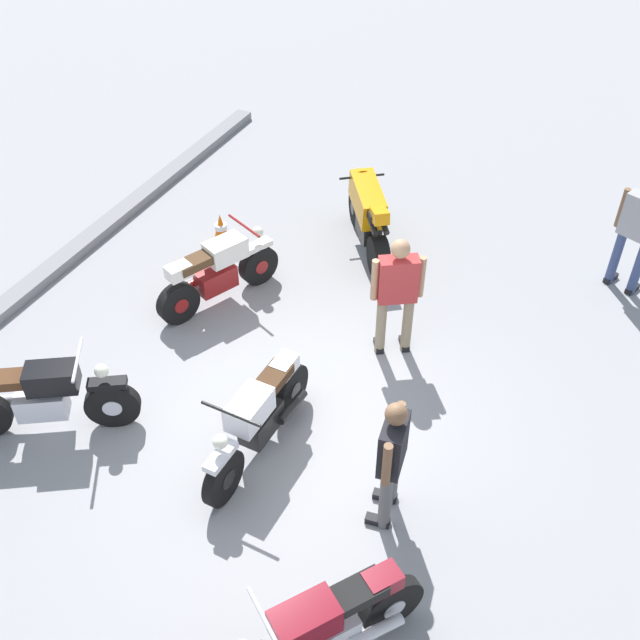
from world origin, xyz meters
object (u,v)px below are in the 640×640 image
(motorcycle_maroon_cruiser, at_px, (322,630))
(traffic_cone, at_px, (221,230))
(motorcycle_black_cruiser, at_px, (43,397))
(person_in_black_shirt, at_px, (392,456))
(motorcycle_silver_cruiser, at_px, (259,418))
(person_in_red_shirt, at_px, (397,290))
(motorcycle_orange_sportbike, at_px, (368,214))
(motorcycle_cream_vintage, at_px, (218,273))
(person_in_gray_shirt, at_px, (638,228))

(motorcycle_maroon_cruiser, height_order, traffic_cone, motorcycle_maroon_cruiser)
(motorcycle_black_cruiser, xyz_separation_m, motorcycle_maroon_cruiser, (-1.12, -4.01, 0.00))
(motorcycle_black_cruiser, height_order, person_in_black_shirt, person_in_black_shirt)
(motorcycle_silver_cruiser, xyz_separation_m, person_in_red_shirt, (2.20, -0.75, 0.48))
(motorcycle_orange_sportbike, bearing_deg, person_in_red_shirt, 174.34)
(person_in_black_shirt, bearing_deg, motorcycle_maroon_cruiser, 83.61)
(motorcycle_black_cruiser, xyz_separation_m, motorcycle_silver_cruiser, (0.76, -2.36, 0.00))
(motorcycle_maroon_cruiser, xyz_separation_m, motorcycle_cream_vintage, (4.01, 3.47, -0.03))
(motorcycle_black_cruiser, distance_m, traffic_cone, 4.13)
(motorcycle_cream_vintage, height_order, traffic_cone, motorcycle_cream_vintage)
(motorcycle_black_cruiser, relative_size, person_in_black_shirt, 1.13)
(motorcycle_black_cruiser, relative_size, motorcycle_orange_sportbike, 1.10)
(motorcycle_maroon_cruiser, bearing_deg, motorcycle_orange_sportbike, -124.96)
(person_in_black_shirt, bearing_deg, person_in_red_shirt, -78.19)
(motorcycle_silver_cruiser, distance_m, motorcycle_orange_sportbike, 4.27)
(motorcycle_silver_cruiser, bearing_deg, traffic_cone, -140.61)
(motorcycle_silver_cruiser, height_order, person_in_gray_shirt, person_in_gray_shirt)
(person_in_gray_shirt, bearing_deg, motorcycle_silver_cruiser, 168.52)
(motorcycle_cream_vintage, bearing_deg, motorcycle_maroon_cruiser, -114.77)
(motorcycle_cream_vintage, xyz_separation_m, person_in_black_shirt, (-2.31, -3.43, 0.44))
(person_in_black_shirt, bearing_deg, person_in_gray_shirt, -116.00)
(motorcycle_maroon_cruiser, bearing_deg, person_in_black_shirt, -142.41)
(person_in_red_shirt, bearing_deg, motorcycle_cream_vintage, 60.15)
(person_in_red_shirt, bearing_deg, motorcycle_silver_cruiser, 129.70)
(motorcycle_black_cruiser, height_order, motorcycle_cream_vintage, motorcycle_black_cruiser)
(motorcycle_cream_vintage, bearing_deg, person_in_gray_shirt, -37.39)
(motorcycle_silver_cruiser, distance_m, traffic_cone, 4.20)
(motorcycle_silver_cruiser, height_order, motorcycle_maroon_cruiser, same)
(motorcycle_maroon_cruiser, bearing_deg, person_in_gray_shirt, -157.29)
(motorcycle_silver_cruiser, relative_size, person_in_red_shirt, 1.21)
(person_in_red_shirt, distance_m, person_in_black_shirt, 2.53)
(motorcycle_maroon_cruiser, height_order, motorcycle_cream_vintage, motorcycle_maroon_cruiser)
(person_in_black_shirt, distance_m, traffic_cone, 5.48)
(motorcycle_maroon_cruiser, relative_size, person_in_black_shirt, 1.08)
(person_in_gray_shirt, distance_m, traffic_cone, 6.02)
(motorcycle_orange_sportbike, height_order, motorcycle_cream_vintage, motorcycle_orange_sportbike)
(motorcycle_orange_sportbike, height_order, person_in_red_shirt, person_in_red_shirt)
(person_in_red_shirt, bearing_deg, person_in_black_shirt, 168.32)
(motorcycle_black_cruiser, bearing_deg, motorcycle_cream_vintage, 48.11)
(motorcycle_cream_vintage, xyz_separation_m, traffic_cone, (1.22, 0.70, -0.23))
(motorcycle_orange_sportbike, distance_m, person_in_red_shirt, 2.41)
(motorcycle_black_cruiser, distance_m, person_in_gray_shirt, 7.96)
(motorcycle_maroon_cruiser, relative_size, person_in_red_shirt, 1.01)
(motorcycle_orange_sportbike, xyz_separation_m, person_in_red_shirt, (-2.05, -1.20, 0.40))
(motorcycle_cream_vintage, xyz_separation_m, person_in_gray_shirt, (2.73, -5.08, 0.54))
(motorcycle_black_cruiser, xyz_separation_m, person_in_gray_shirt, (5.62, -5.62, 0.50))
(motorcycle_silver_cruiser, distance_m, person_in_red_shirt, 2.37)
(motorcycle_black_cruiser, distance_m, motorcycle_maroon_cruiser, 4.16)
(person_in_red_shirt, height_order, traffic_cone, person_in_red_shirt)
(motorcycle_cream_vintage, bearing_deg, motorcycle_orange_sportbike, -8.59)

